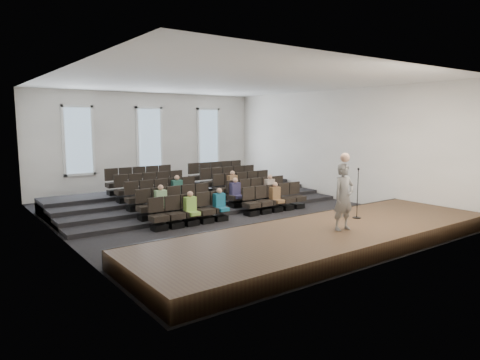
# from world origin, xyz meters

# --- Properties ---
(ground) EXTENTS (14.00, 14.00, 0.00)m
(ground) POSITION_xyz_m (0.00, 0.00, 0.00)
(ground) COLOR black
(ground) RESTS_ON ground
(ceiling) EXTENTS (12.00, 14.00, 0.02)m
(ceiling) POSITION_xyz_m (0.00, 0.00, 5.01)
(ceiling) COLOR white
(ceiling) RESTS_ON ground
(wall_back) EXTENTS (12.00, 0.04, 5.00)m
(wall_back) POSITION_xyz_m (0.00, 7.02, 2.50)
(wall_back) COLOR white
(wall_back) RESTS_ON ground
(wall_front) EXTENTS (12.00, 0.04, 5.00)m
(wall_front) POSITION_xyz_m (0.00, -7.02, 2.50)
(wall_front) COLOR white
(wall_front) RESTS_ON ground
(wall_left) EXTENTS (0.04, 14.00, 5.00)m
(wall_left) POSITION_xyz_m (-6.02, 0.00, 2.50)
(wall_left) COLOR white
(wall_left) RESTS_ON ground
(wall_right) EXTENTS (0.04, 14.00, 5.00)m
(wall_right) POSITION_xyz_m (6.02, 0.00, 2.50)
(wall_right) COLOR white
(wall_right) RESTS_ON ground
(stage) EXTENTS (11.80, 3.60, 0.50)m
(stage) POSITION_xyz_m (0.00, -5.10, 0.25)
(stage) COLOR #412F1C
(stage) RESTS_ON ground
(stage_lip) EXTENTS (11.80, 0.06, 0.52)m
(stage_lip) POSITION_xyz_m (0.00, -3.33, 0.25)
(stage_lip) COLOR black
(stage_lip) RESTS_ON ground
(risers) EXTENTS (11.80, 4.80, 0.60)m
(risers) POSITION_xyz_m (0.00, 3.17, 0.20)
(risers) COLOR black
(risers) RESTS_ON ground
(seating_rows) EXTENTS (6.80, 4.70, 1.67)m
(seating_rows) POSITION_xyz_m (-0.00, 1.54, 0.68)
(seating_rows) COLOR black
(seating_rows) RESTS_ON ground
(windows) EXTENTS (8.44, 0.10, 3.24)m
(windows) POSITION_xyz_m (0.00, 6.95, 2.70)
(windows) COLOR white
(windows) RESTS_ON wall_back
(audience) EXTENTS (5.45, 2.64, 1.10)m
(audience) POSITION_xyz_m (0.00, 0.32, 0.81)
(audience) COLOR #8AC24D
(audience) RESTS_ON seating_rows
(speaker) EXTENTS (0.73, 0.51, 1.90)m
(speaker) POSITION_xyz_m (0.30, -5.41, 1.45)
(speaker) COLOR slate
(speaker) RESTS_ON stage
(mic_stand) EXTENTS (0.27, 0.27, 1.62)m
(mic_stand) POSITION_xyz_m (1.83, -4.67, 0.98)
(mic_stand) COLOR black
(mic_stand) RESTS_ON stage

